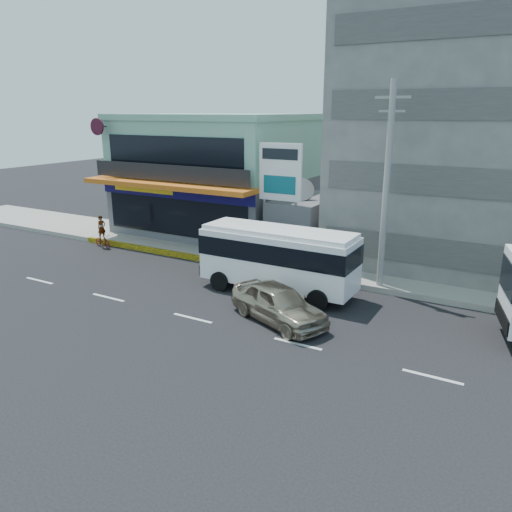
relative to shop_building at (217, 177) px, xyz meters
The scene contains 11 objects.
ground 16.57m from the shop_building, 60.16° to the right, with size 120.00×120.00×0.00m, color black.
sidewalk 14.27m from the shop_building, 18.88° to the right, with size 70.00×5.00×0.30m, color gray.
shop_building is the anchor object (origin of this frame).
concrete_building 18.28m from the shop_building, ahead, with size 16.00×12.00×14.00m, color gray.
gap_structure 8.53m from the shop_building, 13.67° to the right, with size 3.00×6.00×3.50m, color #49484E.
satellite_dish 8.54m from the shop_building, 20.21° to the right, with size 1.50×1.50×0.15m, color slate.
billboard 8.92m from the shop_building, 32.32° to the right, with size 2.60×0.18×6.90m.
utility_pole_near 15.50m from the shop_building, 25.06° to the right, with size 1.60×0.30×10.00m.
minibus 13.59m from the shop_building, 43.58° to the right, with size 7.68×2.70×3.21m.
sedan 17.13m from the shop_building, 47.50° to the right, with size 1.95×4.84×1.65m, color tan.
motorcycle_rider 9.11m from the shop_building, 118.60° to the right, with size 1.72×0.90×2.10m.
Camera 1 is at (12.23, -15.95, 8.64)m, focal length 35.00 mm.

